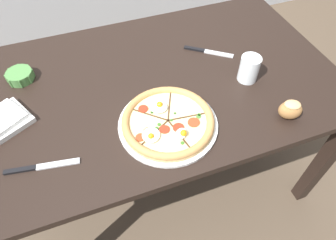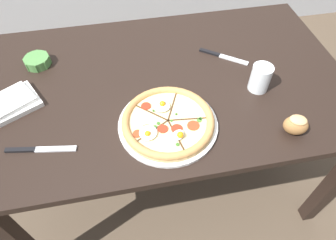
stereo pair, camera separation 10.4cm
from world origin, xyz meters
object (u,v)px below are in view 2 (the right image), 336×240
ramekin_bowl (37,61)px  bread_piece_near (296,125)px  dining_table (169,95)px  knife_spare (223,56)px  knife_main (40,149)px  pizza (168,122)px  water_glass (260,79)px  napkin_folded (12,102)px

ramekin_bowl → bread_piece_near: (0.90, -0.54, 0.02)m
dining_table → knife_spare: bearing=19.7°
ramekin_bowl → knife_main: size_ratio=0.47×
pizza → bread_piece_near: size_ratio=3.55×
dining_table → water_glass: bearing=-19.3°
napkin_folded → knife_main: size_ratio=0.97×
knife_main → dining_table: bearing=36.7°
bread_piece_near → ramekin_bowl: bearing=149.1°
dining_table → bread_piece_near: bread_piece_near is taller
pizza → bread_piece_near: bread_piece_near is taller
napkin_folded → pizza: bearing=-20.5°
pizza → knife_main: 0.44m
pizza → ramekin_bowl: pizza is taller
knife_spare → dining_table: bearing=-123.7°
napkin_folded → knife_main: 0.25m
pizza → water_glass: 0.40m
knife_spare → knife_main: bearing=-118.3°
napkin_folded → knife_spare: napkin_folded is taller
knife_main → water_glass: size_ratio=2.21×
bread_piece_near → knife_spare: 0.45m
dining_table → bread_piece_near: size_ratio=14.68×
knife_spare → water_glass: water_glass is taller
dining_table → ramekin_bowl: bearing=159.9°
bread_piece_near → dining_table: bearing=137.3°
knife_spare → napkin_folded: bearing=-135.3°
pizza → bread_piece_near: bearing=-14.6°
knife_main → knife_spare: same height
ramekin_bowl → water_glass: (0.86, -0.31, 0.03)m
dining_table → knife_main: knife_main is taller
dining_table → knife_spare: (0.26, 0.09, 0.10)m
knife_main → knife_spare: bearing=34.1°
napkin_folded → bread_piece_near: (0.97, -0.31, 0.02)m
pizza → water_glass: (0.38, 0.12, 0.03)m
ramekin_bowl → napkin_folded: 0.23m
pizza → napkin_folded: size_ratio=1.55×
pizza → knife_main: size_ratio=1.50×
ramekin_bowl → knife_spare: 0.79m
dining_table → knife_spare: knife_spare is taller
bread_piece_near → knife_spare: bearing=104.8°
ramekin_bowl → knife_main: (0.04, -0.45, -0.02)m
napkin_folded → bread_piece_near: size_ratio=2.29×
water_glass → knife_main: bearing=-170.3°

